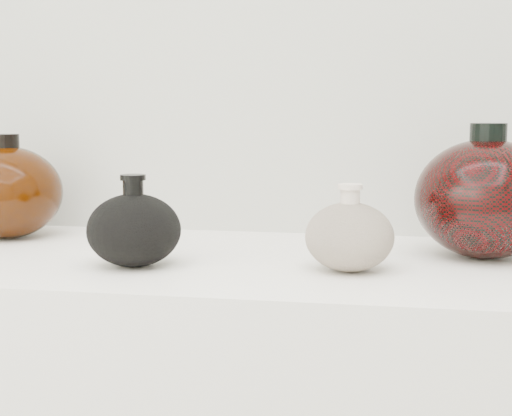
% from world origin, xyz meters
% --- Properties ---
extents(black_gourd_vase, '(0.15, 0.15, 0.13)m').
position_xyz_m(black_gourd_vase, '(-0.19, 0.86, 0.95)').
color(black_gourd_vase, black).
rests_on(black_gourd_vase, display_counter).
extents(cream_gourd_vase, '(0.15, 0.15, 0.12)m').
position_xyz_m(cream_gourd_vase, '(0.12, 0.88, 0.95)').
color(cream_gourd_vase, '#BDB094').
rests_on(cream_gourd_vase, display_counter).
extents(left_round_pot, '(0.24, 0.24, 0.19)m').
position_xyz_m(left_round_pot, '(-0.50, 1.05, 0.98)').
color(left_round_pot, black).
rests_on(left_round_pot, display_counter).
extents(right_round_pot, '(0.29, 0.29, 0.21)m').
position_xyz_m(right_round_pot, '(0.32, 1.02, 0.99)').
color(right_round_pot, black).
rests_on(right_round_pot, display_counter).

